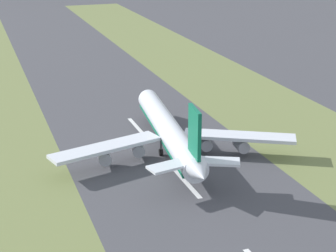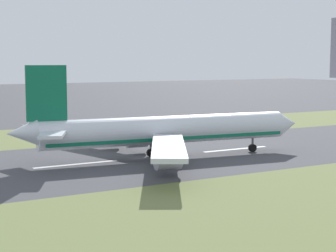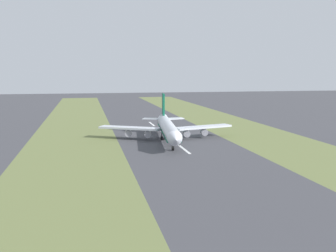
{
  "view_description": "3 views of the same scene",
  "coord_description": "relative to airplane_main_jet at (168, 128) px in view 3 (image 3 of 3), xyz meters",
  "views": [
    {
      "loc": [
        -44.19,
        -126.22,
        57.47
      ],
      "look_at": [
        2.63,
        5.86,
        7.0
      ],
      "focal_mm": 60.0,
      "sensor_mm": 36.0,
      "label": 1
    },
    {
      "loc": [
        107.76,
        -53.06,
        21.11
      ],
      "look_at": [
        2.63,
        5.86,
        7.0
      ],
      "focal_mm": 60.0,
      "sensor_mm": 36.0,
      "label": 2
    },
    {
      "loc": [
        39.04,
        178.13,
        31.64
      ],
      "look_at": [
        2.63,
        5.86,
        7.0
      ],
      "focal_mm": 42.0,
      "sensor_mm": 36.0,
      "label": 3
    }
  ],
  "objects": [
    {
      "name": "grass_median_east",
      "position": [
        42.59,
        -3.97,
        -6.02
      ],
      "size": [
        40.0,
        600.0,
        0.01
      ],
      "primitive_type": "cube",
      "color": "olive",
      "rests_on": "ground"
    },
    {
      "name": "centreline_dash_near",
      "position": [
        -2.41,
        -58.11,
        -6.01
      ],
      "size": [
        1.2,
        18.0,
        0.01
      ],
      "primitive_type": "cube",
      "color": "silver",
      "rests_on": "ground"
    },
    {
      "name": "grass_median_west",
      "position": [
        -47.41,
        -3.97,
        -6.02
      ],
      "size": [
        40.0,
        600.0,
        0.01
      ],
      "primitive_type": "cube",
      "color": "olive",
      "rests_on": "ground"
    },
    {
      "name": "ground_plane",
      "position": [
        -2.41,
        -3.97,
        -6.02
      ],
      "size": [
        800.0,
        800.0,
        0.0
      ],
      "primitive_type": "plane",
      "color": "#424247"
    },
    {
      "name": "airplane_main_jet",
      "position": [
        0.0,
        0.0,
        0.0
      ],
      "size": [
        63.71,
        67.19,
        20.2
      ],
      "color": "silver",
      "rests_on": "ground"
    },
    {
      "name": "centreline_dash_far",
      "position": [
        -2.41,
        21.89,
        -6.01
      ],
      "size": [
        1.2,
        18.0,
        0.01
      ],
      "primitive_type": "cube",
      "color": "silver",
      "rests_on": "ground"
    },
    {
      "name": "centreline_dash_mid",
      "position": [
        -2.41,
        -18.11,
        -6.01
      ],
      "size": [
        1.2,
        18.0,
        0.01
      ],
      "primitive_type": "cube",
      "color": "silver",
      "rests_on": "ground"
    }
  ]
}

